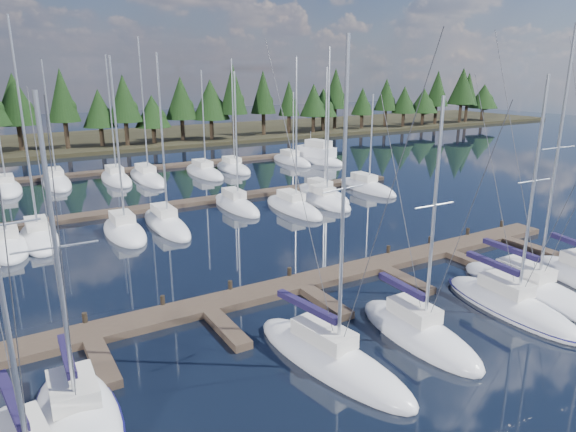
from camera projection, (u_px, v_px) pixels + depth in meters
ground at (219, 234)px, 40.94m from camera, size 260.00×260.00×0.00m
far_shore at (84, 142)px, 90.50m from camera, size 220.00×30.00×0.60m
main_dock at (304, 288)px, 30.43m from camera, size 44.00×6.13×0.90m
back_docks at (149, 185)px, 57.09m from camera, size 50.00×21.80×0.40m
front_sailboat_1 at (78, 418)px, 18.94m from camera, size 3.27×7.82×12.90m
front_sailboat_2 at (330, 358)px, 22.85m from camera, size 4.00×9.66×14.77m
front_sailboat_3 at (418, 333)px, 25.05m from camera, size 2.79×7.99×12.42m
front_sailboat_4 at (510, 305)px, 27.95m from camera, size 3.20×9.08×13.28m
front_sailboat_5 at (529, 289)px, 30.01m from camera, size 3.28×9.53×15.72m
back_sailboat_rows at (164, 194)px, 52.92m from camera, size 45.90×33.16×17.04m
motor_yacht_right at (316, 158)px, 72.50m from camera, size 5.68×10.76×5.14m
tree_line at (83, 104)px, 79.92m from camera, size 186.61×11.93×12.96m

